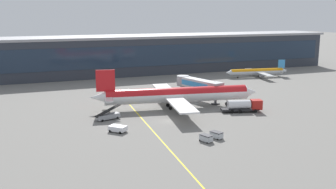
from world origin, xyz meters
The scene contains 11 objects.
ground_plane centered at (0.00, 0.00, 0.00)m, with size 700.00×700.00×0.00m, color slate.
apron_lead_in_line centered at (-5.56, 2.00, 0.00)m, with size 0.30×80.00×0.01m, color yellow.
terminal_building centered at (17.61, 77.23, 8.16)m, with size 179.90×21.10×16.28m.
main_airliner centered at (6.97, 11.73, 3.76)m, with size 47.25×37.89×11.31m.
jet_bridge centered at (16.97, 19.48, 4.75)m, with size 8.19×18.32×6.45m.
fuel_tanker centered at (22.10, 1.10, 1.75)m, with size 11.07×5.38×3.25m.
pushback_tug centered at (-13.78, -3.97, 0.85)m, with size 4.27×4.35×1.40m.
belt_loader centered at (-13.45, 6.80, 0.99)m, with size 6.98×3.58×3.49m.
baggage_cart_0 centered at (1.57, -17.20, 0.78)m, with size 2.37×3.02×1.48m.
baggage_cart_1 centered at (4.56, -16.08, 0.78)m, with size 2.37×3.02×1.48m.
commuter_jet_near centered at (57.63, 48.15, 2.37)m, with size 27.05×21.61×6.90m.
Camera 1 is at (-33.74, -86.23, 26.25)m, focal length 42.01 mm.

